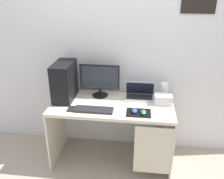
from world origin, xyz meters
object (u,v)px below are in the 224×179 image
object	(u,v)px
speaker	(164,90)
mouse_right	(143,112)
mouse_left	(134,111)
keyboard	(94,110)
laptop	(140,95)
cell_phone	(71,109)
projector	(163,99)
monitor	(100,80)
pc_tower	(64,81)

from	to	relation	value
speaker	mouse_right	xyz separation A→B (m)	(-0.24, -0.43, -0.07)
speaker	mouse_left	world-z (taller)	speaker
speaker	keyboard	size ratio (longest dim) A/B	0.45
laptop	cell_phone	world-z (taller)	laptop
speaker	cell_phone	bearing A→B (deg)	-157.61
projector	mouse_right	world-z (taller)	projector
speaker	monitor	bearing A→B (deg)	-176.42
speaker	projector	distance (m)	0.17
pc_tower	monitor	world-z (taller)	pc_tower
keyboard	cell_phone	distance (m)	0.26
keyboard	cell_phone	xyz separation A→B (m)	(-0.26, 0.00, -0.01)
laptop	mouse_right	distance (m)	0.40
pc_tower	cell_phone	world-z (taller)	pc_tower
monitor	keyboard	world-z (taller)	monitor
speaker	mouse_left	xyz separation A→B (m)	(-0.34, -0.41, -0.07)
projector	mouse_left	world-z (taller)	projector
speaker	cell_phone	world-z (taller)	speaker
mouse_right	mouse_left	bearing A→B (deg)	165.26
cell_phone	laptop	bearing A→B (deg)	27.76
monitor	speaker	bearing A→B (deg)	3.58
keyboard	monitor	bearing A→B (deg)	89.59
monitor	laptop	distance (m)	0.51
pc_tower	keyboard	xyz separation A→B (m)	(0.39, -0.26, -0.21)
laptop	cell_phone	size ratio (longest dim) A/B	2.70
cell_phone	mouse_right	bearing A→B (deg)	-0.45
speaker	keyboard	world-z (taller)	speaker
monitor	mouse_left	world-z (taller)	monitor
laptop	mouse_left	bearing A→B (deg)	-97.03
projector	mouse_right	size ratio (longest dim) A/B	2.08
keyboard	mouse_right	bearing A→B (deg)	-0.54
keyboard	speaker	bearing A→B (deg)	28.78
monitor	keyboard	distance (m)	0.43
pc_tower	keyboard	world-z (taller)	pc_tower
projector	keyboard	world-z (taller)	projector
mouse_right	cell_phone	size ratio (longest dim) A/B	0.74
speaker	projector	bearing A→B (deg)	-97.13
keyboard	mouse_right	distance (m)	0.53
projector	cell_phone	world-z (taller)	projector
speaker	mouse_right	distance (m)	0.50
mouse_right	projector	bearing A→B (deg)	50.76
speaker	pc_tower	bearing A→B (deg)	-171.92
laptop	keyboard	distance (m)	0.62
pc_tower	mouse_left	bearing A→B (deg)	-16.06
monitor	keyboard	xyz separation A→B (m)	(-0.00, -0.38, -0.20)
mouse_left	speaker	bearing A→B (deg)	50.36
projector	keyboard	xyz separation A→B (m)	(-0.75, -0.27, -0.04)
monitor	speaker	xyz separation A→B (m)	(0.77, 0.05, -0.11)
projector	cell_phone	distance (m)	1.04
projector	cell_phone	size ratio (longest dim) A/B	1.54
projector	cell_phone	xyz separation A→B (m)	(-1.01, -0.26, -0.05)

